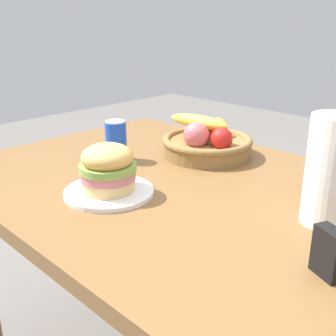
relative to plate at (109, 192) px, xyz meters
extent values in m
cube|color=brown|center=(0.14, 0.18, -0.03)|extent=(1.40, 0.90, 0.04)
cylinder|color=brown|center=(-0.48, 0.55, -0.40)|extent=(0.07, 0.07, 0.71)
cylinder|color=white|center=(0.00, 0.00, 0.00)|extent=(0.23, 0.23, 0.01)
cylinder|color=#E5BC75|center=(0.00, 0.00, 0.02)|extent=(0.13, 0.13, 0.03)
cylinder|color=#C67075|center=(0.00, 0.00, 0.05)|extent=(0.14, 0.14, 0.02)
cylinder|color=#84A84C|center=(0.00, 0.00, 0.07)|extent=(0.14, 0.14, 0.02)
ellipsoid|color=#EAAD5D|center=(0.00, 0.00, 0.09)|extent=(0.13, 0.13, 0.07)
cylinder|color=blue|center=(-0.20, 0.18, 0.05)|extent=(0.07, 0.07, 0.12)
cylinder|color=silver|center=(-0.20, 0.18, 0.12)|extent=(0.06, 0.06, 0.00)
cylinder|color=olive|center=(-0.02, 0.42, 0.02)|extent=(0.28, 0.28, 0.05)
torus|color=olive|center=(-0.02, 0.42, 0.04)|extent=(0.29, 0.29, 0.02)
sphere|color=red|center=(0.05, 0.39, 0.07)|extent=(0.07, 0.07, 0.07)
sphere|color=gold|center=(-0.04, 0.48, 0.07)|extent=(0.07, 0.07, 0.07)
sphere|color=maroon|center=(-0.06, 0.42, 0.07)|extent=(0.08, 0.08, 0.08)
sphere|color=#D16066|center=(-0.02, 0.36, 0.07)|extent=(0.08, 0.08, 0.08)
ellipsoid|color=yellow|center=(-0.05, 0.40, 0.10)|extent=(0.22, 0.08, 0.05)
cylinder|color=white|center=(0.46, 0.24, 0.11)|extent=(0.11, 0.11, 0.24)
cube|color=black|center=(0.55, 0.05, 0.04)|extent=(0.07, 0.05, 0.09)
camera|label=1|loc=(0.80, -0.59, 0.43)|focal=45.00mm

